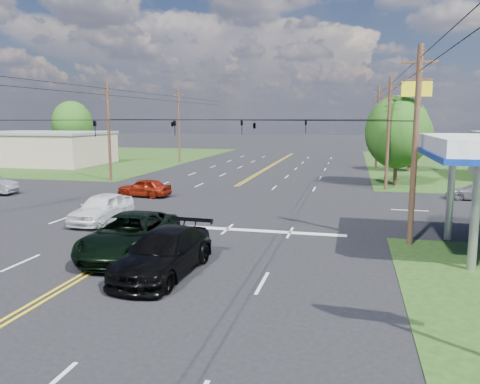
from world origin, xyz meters
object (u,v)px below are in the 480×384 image
(retail_nw, at_px, (43,149))
(tree_right_a, at_px, (397,132))
(pole_left_far, at_px, (179,125))
(pole_right_far, at_px, (377,126))
(tree_far_l, at_px, (72,124))
(pickup_dkgreen, at_px, (130,235))
(suv_black, at_px, (164,253))
(pole_ne, at_px, (388,132))
(pole_nw, at_px, (109,131))
(pole_se, at_px, (415,144))
(pickup_white, at_px, (102,208))
(tree_right_b, at_px, (411,135))

(retail_nw, xyz_separation_m, tree_right_a, (44.00, -10.00, 2.87))
(retail_nw, distance_m, pole_left_far, 18.30)
(pole_left_far, height_order, pole_right_far, same)
(pole_right_far, relative_size, tree_far_l, 1.15)
(pole_right_far, relative_size, pickup_dkgreen, 1.50)
(pole_right_far, xyz_separation_m, suv_black, (-10.00, -43.85, -4.30))
(retail_nw, bearing_deg, pickup_dkgreen, -49.54)
(tree_right_a, xyz_separation_m, pickup_dkgreen, (-13.50, -25.76, -3.94))
(pole_ne, xyz_separation_m, pole_left_far, (-26.00, 19.00, 0.25))
(retail_nw, bearing_deg, pole_ne, -16.82)
(pole_nw, bearing_deg, pole_left_far, 90.00)
(retail_nw, bearing_deg, pole_se, -35.79)
(retail_nw, distance_m, pole_ne, 45.02)
(pole_left_far, relative_size, pickup_white, 1.99)
(pole_se, xyz_separation_m, suv_black, (-10.00, -6.85, -4.05))
(tree_far_l, bearing_deg, pole_ne, -27.07)
(pole_left_far, relative_size, tree_far_l, 1.15)
(pole_left_far, distance_m, tree_far_l, 19.42)
(tree_far_l, xyz_separation_m, pickup_dkgreen, (32.50, -45.76, -4.27))
(pole_ne, bearing_deg, tree_right_b, 76.87)
(retail_nw, relative_size, tree_far_l, 1.83)
(retail_nw, distance_m, tree_far_l, 10.69)
(tree_right_a, bearing_deg, tree_right_b, 78.23)
(suv_black, distance_m, pickup_white, 10.66)
(retail_nw, bearing_deg, pickup_white, -49.31)
(tree_right_b, xyz_separation_m, suv_black, (-13.50, -39.85, -3.35))
(pole_nw, xyz_separation_m, tree_far_l, (-19.00, 23.00, 0.28))
(pickup_dkgreen, bearing_deg, retail_nw, 125.59)
(pole_se, bearing_deg, pickup_white, 176.67)
(pole_se, bearing_deg, pole_left_far, 125.10)
(tree_far_l, relative_size, pickup_white, 1.73)
(pole_ne, height_order, pickup_dkgreen, pole_ne)
(retail_nw, height_order, pole_ne, pole_ne)
(pole_se, relative_size, pole_left_far, 0.95)
(tree_far_l, bearing_deg, pole_se, -42.34)
(suv_black, bearing_deg, pole_left_far, 113.03)
(pole_left_far, xyz_separation_m, tree_right_b, (29.50, -4.00, -0.95))
(pole_right_far, distance_m, tree_right_a, 16.03)
(tree_right_a, height_order, suv_black, tree_right_a)
(pole_se, height_order, pole_nw, same)
(pickup_white, bearing_deg, tree_far_l, 126.00)
(retail_nw, xyz_separation_m, pole_right_far, (43.00, 6.00, 3.17))
(tree_far_l, bearing_deg, retail_nw, -78.69)
(pole_nw, height_order, tree_right_a, pole_nw)
(pole_se, xyz_separation_m, pickup_dkgreen, (-12.50, -4.76, -3.99))
(tree_right_b, relative_size, tree_far_l, 0.81)
(pole_left_far, relative_size, pole_right_far, 1.00)
(pole_right_far, relative_size, tree_right_a, 1.22)
(pole_right_far, bearing_deg, pole_ne, -90.00)
(tree_right_b, bearing_deg, pole_left_far, 172.28)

